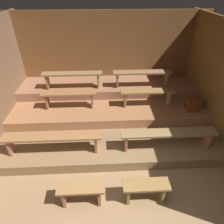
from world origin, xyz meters
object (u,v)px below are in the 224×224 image
(bench_upper_right, at_px, (142,74))
(bench_middle_right, at_px, (147,94))
(bench_lower_left, at_px, (52,139))
(bench_middle_left, at_px, (69,96))
(bench_lower_right, at_px, (168,135))
(bench_floor_left, at_px, (81,191))
(bench_floor_right, at_px, (146,188))
(wooden_crate_middle, at_px, (193,104))
(bench_upper_left, at_px, (72,76))

(bench_upper_right, bearing_deg, bench_middle_right, -86.38)
(bench_lower_left, distance_m, bench_middle_left, 1.38)
(bench_middle_left, xyz_separation_m, bench_middle_right, (2.03, 0.00, 0.00))
(bench_lower_left, distance_m, bench_lower_right, 2.42)
(bench_upper_right, bearing_deg, bench_floor_left, -117.02)
(bench_floor_left, bearing_deg, bench_lower_right, 30.09)
(bench_lower_right, relative_size, bench_middle_left, 1.44)
(bench_lower_right, distance_m, bench_middle_left, 2.61)
(bench_upper_right, bearing_deg, bench_floor_right, -97.86)
(bench_floor_right, relative_size, bench_lower_left, 0.40)
(bench_upper_right, relative_size, wooden_crate_middle, 5.49)
(bench_lower_left, distance_m, wooden_crate_middle, 3.54)
(bench_floor_right, relative_size, bench_middle_left, 0.58)
(bench_floor_left, bearing_deg, bench_middle_left, 100.86)
(bench_floor_left, xyz_separation_m, bench_upper_left, (-0.41, 3.00, 0.79))
(bench_upper_right, bearing_deg, wooden_crate_middle, -37.00)
(bench_floor_left, bearing_deg, wooden_crate_middle, 37.77)
(bench_upper_left, bearing_deg, bench_upper_right, 0.00)
(bench_middle_left, bearing_deg, bench_floor_left, -79.14)
(bench_middle_right, height_order, wooden_crate_middle, bench_middle_right)
(bench_floor_left, bearing_deg, bench_lower_left, 122.43)
(bench_middle_left, xyz_separation_m, bench_upper_right, (1.99, 0.63, 0.26))
(wooden_crate_middle, bearing_deg, bench_middle_right, 167.16)
(bench_floor_left, relative_size, bench_floor_right, 1.00)
(bench_floor_left, height_order, bench_upper_left, bench_upper_left)
(bench_lower_left, height_order, bench_upper_left, bench_upper_left)
(bench_upper_left, bearing_deg, bench_lower_right, -42.19)
(bench_middle_left, relative_size, bench_upper_right, 0.85)
(bench_lower_right, bearing_deg, bench_lower_left, 180.00)
(bench_upper_left, xyz_separation_m, wooden_crate_middle, (3.13, -0.90, -0.46))
(bench_lower_left, bearing_deg, bench_middle_right, 31.18)
(bench_floor_left, distance_m, bench_floor_right, 1.12)
(bench_middle_right, xyz_separation_m, wooden_crate_middle, (1.15, -0.26, -0.20))
(bench_floor_left, relative_size, bench_upper_left, 0.49)
(bench_floor_left, distance_m, bench_middle_left, 2.47)
(bench_middle_left, bearing_deg, wooden_crate_middle, -4.71)
(bench_lower_right, bearing_deg, bench_upper_right, 96.81)
(bench_floor_right, relative_size, bench_upper_right, 0.49)
(bench_middle_right, xyz_separation_m, bench_upper_right, (-0.04, 0.63, 0.26))
(bench_upper_left, bearing_deg, bench_middle_left, -93.62)
(bench_floor_right, relative_size, bench_middle_right, 0.58)
(bench_floor_left, height_order, wooden_crate_middle, wooden_crate_middle)
(bench_lower_left, xyz_separation_m, wooden_crate_middle, (3.37, 1.08, 0.03))
(bench_lower_left, distance_m, bench_upper_right, 2.99)
(bench_floor_right, relative_size, bench_lower_right, 0.40)
(bench_middle_left, xyz_separation_m, bench_upper_left, (0.04, 0.63, 0.26))
(bench_upper_right, bearing_deg, bench_upper_left, 180.00)
(bench_lower_left, xyz_separation_m, bench_lower_right, (2.42, 0.00, 0.00))
(bench_floor_left, bearing_deg, bench_middle_right, 56.44)
(bench_lower_right, distance_m, wooden_crate_middle, 1.44)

